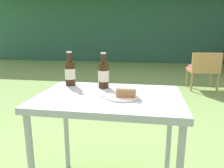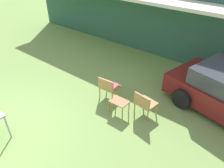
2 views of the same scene
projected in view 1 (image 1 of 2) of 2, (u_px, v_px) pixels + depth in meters
cabin_building at (125, 23)px, 10.10m from camera, size 11.17×5.57×3.00m
wicker_chair_cushioned at (204, 68)px, 4.35m from camera, size 0.58×0.50×0.76m
patio_table at (110, 107)px, 1.42m from camera, size 0.92×0.64×0.76m
cake_on_plate at (124, 94)px, 1.35m from camera, size 0.21×0.21×0.07m
cola_bottle_near at (104, 75)px, 1.57m from camera, size 0.08×0.08×0.26m
cola_bottle_far at (70, 73)px, 1.64m from camera, size 0.08×0.08×0.26m
fork at (115, 96)px, 1.38m from camera, size 0.17×0.07×0.01m
loose_bottle_cap at (106, 91)px, 1.49m from camera, size 0.03×0.03×0.01m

